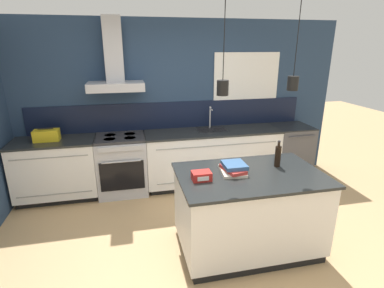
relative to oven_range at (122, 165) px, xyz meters
name	(u,v)px	position (x,y,z in m)	size (l,w,h in m)	color
ground_plane	(202,251)	(0.85, -1.69, -0.46)	(16.00, 16.00, 0.00)	tan
wall_back	(169,101)	(0.80, 0.32, 0.90)	(5.60, 2.17, 2.60)	navy
counter_run_left	(57,169)	(-0.94, 0.01, 0.01)	(1.16, 0.64, 0.91)	black
counter_run_sink	(212,157)	(1.45, 0.01, 0.01)	(2.18, 0.64, 1.27)	black
oven_range	(122,165)	(0.00, 0.00, 0.00)	(0.73, 0.66, 0.91)	#B5B5BA
dishwasher	(289,151)	(2.84, 0.00, 0.00)	(0.62, 0.65, 0.91)	#4C4C51
kitchen_island	(248,211)	(1.37, -1.70, 0.00)	(1.55, 0.99, 0.91)	black
bottle_on_island	(278,156)	(1.74, -1.57, 0.58)	(0.07, 0.07, 0.30)	black
book_stack	(233,168)	(1.19, -1.64, 0.50)	(0.29, 0.37, 0.11)	beige
red_supply_box	(201,176)	(0.82, -1.74, 0.50)	(0.19, 0.14, 0.09)	red
yellow_toolbox	(47,135)	(-1.01, 0.00, 0.54)	(0.34, 0.18, 0.19)	gold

